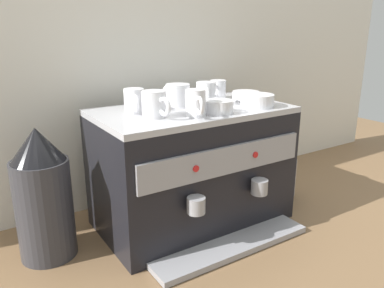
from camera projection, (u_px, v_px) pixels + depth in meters
name	position (u px, v px, depth m)	size (l,w,h in m)	color
ground_plane	(192.00, 219.00, 1.45)	(4.00, 4.00, 0.00)	brown
tiled_backsplash_wall	(150.00, 75.00, 1.55)	(2.80, 0.03, 1.01)	silver
espresso_machine	(193.00, 167.00, 1.38)	(0.66, 0.49, 0.42)	black
ceramic_cup_0	(134.00, 101.00, 1.23)	(0.06, 0.10, 0.08)	white
ceramic_cup_1	(206.00, 94.00, 1.34)	(0.08, 0.10, 0.08)	white
ceramic_cup_2	(196.00, 103.00, 1.18)	(0.06, 0.10, 0.08)	white
ceramic_cup_3	(177.00, 95.00, 1.34)	(0.08, 0.13, 0.08)	white
ceramic_cup_4	(218.00, 89.00, 1.48)	(0.09, 0.08, 0.07)	white
ceramic_cup_5	(155.00, 104.00, 1.18)	(0.08, 0.12, 0.08)	white
ceramic_bowl_0	(257.00, 101.00, 1.34)	(0.12, 0.12, 0.04)	white
ceramic_bowl_1	(219.00, 107.00, 1.24)	(0.09, 0.09, 0.04)	white
ceramic_bowl_2	(246.00, 96.00, 1.45)	(0.10, 0.10, 0.03)	white
coffee_grinder	(43.00, 196.00, 1.17)	(0.17, 0.17, 0.42)	#333338
milk_pitcher	(284.00, 177.00, 1.64)	(0.09, 0.09, 0.16)	#B7B7BC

